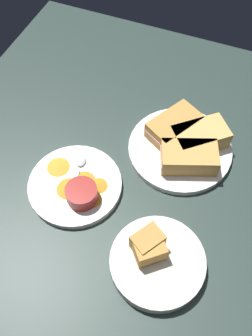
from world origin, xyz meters
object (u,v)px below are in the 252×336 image
Objects in this scene: sandwich_half_near at (189,157)px; sandwich_half_extra at (174,126)px; ramekin_dark_sauce at (176,123)px; spoon_by_gravy_ramekin at (80,166)px; bread_basket_rear at (156,260)px; sandwich_half_far at (200,137)px; spoon_by_dark_ramekin at (175,145)px; plate_chips_companion at (75,185)px; plate_sandwich_main at (180,149)px; ramekin_light_gravy at (82,193)px.

sandwich_half_near and sandwich_half_extra have the same top height.
sandwich_half_near reaches higher than ramekin_dark_sauce.
sandwich_half_near is 1.49× the size of spoon_by_gravy_ramekin.
ramekin_dark_sauce is at bearing -78.79° from bread_basket_rear.
sandwich_half_extra is (6.83, -0.73, 0.00)cm from sandwich_half_far.
spoon_by_dark_ramekin is 26.30cm from plate_chips_companion.
plate_chips_companion is (19.54, 18.99, 0.00)cm from plate_sandwich_main.
sandwich_half_near is 27.42cm from plate_chips_companion.
plate_chips_companion is at bearing 43.37° from sandwich_half_far.
spoon_by_gravy_ramekin is (24.24, 17.42, -2.04)cm from sandwich_half_far.
bread_basket_rear is (-6.80, 34.29, -1.78)cm from ramekin_dark_sauce.
ramekin_dark_sauce is (-0.18, -1.21, -0.05)cm from sandwich_half_extra.
sandwich_half_extra is 1.22cm from ramekin_dark_sauce.
spoon_by_gravy_ramekin is at bearing 35.09° from plate_sandwich_main.
ramekin_dark_sauce reaches higher than plate_sandwich_main.
sandwich_half_extra is at bearing -51.12° from plate_sandwich_main.
sandwich_half_near is 0.68× the size of plate_chips_companion.
bread_basket_rear is (-24.38, 14.93, 0.20)cm from spoon_by_gravy_ramekin.
plate_chips_companion is at bearing -23.71° from bread_basket_rear.
spoon_by_dark_ramekin is 26.38cm from ramekin_light_gravy.
sandwich_half_far is at bearing -136.63° from plate_chips_companion.
bread_basket_rear is (-5.30, 29.29, 0.20)cm from spoon_by_dark_ramekin.
sandwich_half_extra reaches higher than plate_chips_companion.
bread_basket_rear is at bearing 97.64° from plate_sandwich_main.
ramekin_dark_sauce is 5.58cm from spoon_by_dark_ramekin.
ramekin_light_gravy reaches higher than plate_chips_companion.
sandwich_half_extra is at bearing -78.09° from bread_basket_rear.
spoon_by_gravy_ramekin is at bearing 24.25° from sandwich_half_near.
bread_basket_rear reaches higher than plate_sandwich_main.
spoon_by_dark_ramekin is at bearing 106.67° from ramekin_dark_sauce.
plate_sandwich_main is 4.05× the size of ramekin_dark_sauce.
sandwich_half_near is 9.72cm from sandwich_half_extra.
ramekin_light_gravy is (13.22, 25.50, -0.44)cm from sandwich_half_extra.
plate_chips_companion is 1.11× the size of bread_basket_rear.
spoon_by_gravy_ramekin is at bearing -31.48° from bread_basket_rear.
sandwich_half_extra is at bearing -51.12° from sandwich_half_near.
sandwich_half_near is 2.08× the size of ramekin_light_gravy.
plate_sandwich_main is 6.56cm from ramekin_dark_sauce.
ramekin_dark_sauce reaches higher than plate_chips_companion.
sandwich_half_extra is at bearing -125.91° from plate_chips_companion.
ramekin_light_gravy reaches higher than spoon_by_dark_ramekin.
sandwich_half_far is (-3.78, -3.05, 3.20)cm from plate_sandwich_main.
sandwich_half_far and sandwich_half_extra have the same top height.
plate_sandwich_main is 29.59cm from bread_basket_rear.
ramekin_light_gravy is (20.06, 24.76, -0.44)cm from sandwich_half_far.
ramekin_light_gravy is at bearing 42.85° from sandwich_half_near.
spoon_by_dark_ramekin is (-1.50, 5.00, -1.98)cm from ramekin_dark_sauce.
plate_sandwich_main is at bearing -179.74° from spoon_by_dark_ramekin.
spoon_by_dark_ramekin is 0.50× the size of bread_basket_rear.
ramekin_light_gravy is 0.72× the size of spoon_by_gravy_ramekin.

